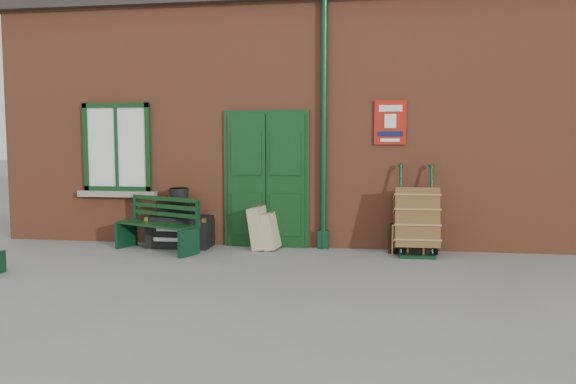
% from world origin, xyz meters
% --- Properties ---
extents(ground, '(80.00, 80.00, 0.00)m').
position_xyz_m(ground, '(0.00, 0.00, 0.00)').
color(ground, gray).
rests_on(ground, ground).
extents(station_building, '(10.30, 4.30, 4.36)m').
position_xyz_m(station_building, '(-0.00, 3.49, 2.16)').
color(station_building, brown).
rests_on(station_building, ground).
extents(bench, '(1.50, 0.99, 0.89)m').
position_xyz_m(bench, '(-1.93, 0.86, 0.45)').
color(bench, '#0E3613').
rests_on(bench, ground).
extents(houdini_trunk, '(1.03, 0.57, 0.52)m').
position_xyz_m(houdini_trunk, '(-1.71, 1.25, 0.26)').
color(houdini_trunk, black).
rests_on(houdini_trunk, ground).
extents(strongbox, '(0.57, 0.41, 0.26)m').
position_xyz_m(strongbox, '(-1.76, 1.25, 0.64)').
color(strongbox, black).
rests_on(strongbox, houdini_trunk).
extents(hatbox, '(0.31, 0.31, 0.21)m').
position_xyz_m(hatbox, '(-1.73, 1.25, 0.88)').
color(hatbox, black).
rests_on(hatbox, strongbox).
extents(suitcase_back, '(0.35, 0.52, 0.70)m').
position_xyz_m(suitcase_back, '(-0.38, 1.25, 0.35)').
color(suitcase_back, tan).
rests_on(suitcase_back, ground).
extents(suitcase_front, '(0.33, 0.47, 0.60)m').
position_xyz_m(suitcase_front, '(-0.20, 1.25, 0.30)').
color(suitcase_front, tan).
rests_on(suitcase_front, ground).
extents(porter_trolley, '(0.68, 0.74, 1.37)m').
position_xyz_m(porter_trolley, '(2.11, 1.16, 0.53)').
color(porter_trolley, '#0D361E').
rests_on(porter_trolley, ground).
extents(dark_trunk, '(0.76, 0.64, 0.46)m').
position_xyz_m(dark_trunk, '(2.07, 1.25, 0.23)').
color(dark_trunk, black).
rests_on(dark_trunk, ground).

